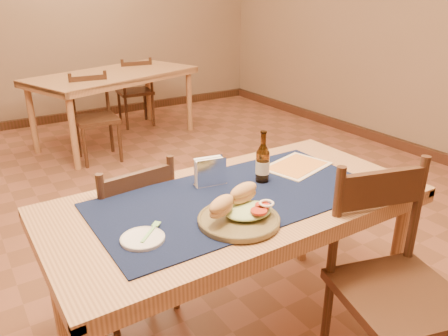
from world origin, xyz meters
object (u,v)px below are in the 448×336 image
chair_main_far (129,234)px  beer_bottle (263,163)px  chair_main_near (393,284)px  main_table (237,214)px  napkin_holder (210,172)px  back_table (114,81)px  sandwich_plate (240,213)px

chair_main_far → beer_bottle: 0.75m
chair_main_near → beer_bottle: size_ratio=4.02×
chair_main_far → main_table: bearing=-53.6°
beer_bottle → napkin_holder: size_ratio=1.56×
back_table → chair_main_far: size_ratio=2.21×
chair_main_near → back_table: bearing=86.9°
main_table → napkin_holder: size_ratio=10.52×
main_table → sandwich_plate: sandwich_plate is taller
chair_main_near → sandwich_plate: 0.67m
main_table → chair_main_near: (0.38, -0.54, -0.17)m
sandwich_plate → napkin_holder: napkin_holder is taller
main_table → back_table: same height
chair_main_near → chair_main_far: bearing=125.5°
sandwich_plate → chair_main_near: bearing=-36.9°
main_table → beer_bottle: (0.19, 0.07, 0.18)m
back_table → sandwich_plate: size_ratio=6.11×
back_table → chair_main_near: 3.70m
back_table → napkin_holder: size_ratio=12.54×
back_table → beer_bottle: beer_bottle is taller
chair_main_far → napkin_holder: bearing=-44.1°
sandwich_plate → beer_bottle: bearing=39.9°
back_table → chair_main_far: (-0.91, -2.70, -0.22)m
beer_bottle → back_table: bearing=82.8°
main_table → sandwich_plate: bearing=-121.4°
back_table → chair_main_near: (-0.20, -3.69, -0.17)m
back_table → napkin_holder: (-0.61, -2.99, 0.15)m
sandwich_plate → beer_bottle: (0.29, 0.25, 0.06)m
beer_bottle → chair_main_near: bearing=-72.6°
sandwich_plate → napkin_holder: size_ratio=2.05×
main_table → beer_bottle: 0.26m
chair_main_near → beer_bottle: (-0.19, 0.61, 0.35)m
chair_main_far → napkin_holder: 0.55m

